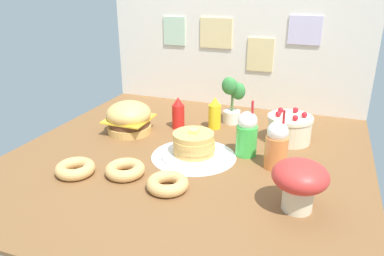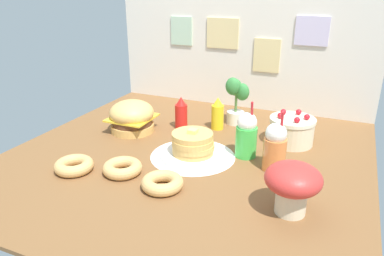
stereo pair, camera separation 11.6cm
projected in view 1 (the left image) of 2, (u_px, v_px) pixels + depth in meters
ground_plane at (188, 157)px, 2.19m from camera, size 2.05×2.05×0.02m
back_wall at (234, 53)px, 2.92m from camera, size 2.05×0.04×0.84m
doily_mat at (194, 156)px, 2.17m from camera, size 0.50×0.50×0.00m
burger at (129, 118)px, 2.48m from camera, size 0.30×0.30×0.22m
pancake_stack at (194, 146)px, 2.15m from camera, size 0.38×0.38×0.17m
layer_cake at (289, 128)px, 2.35m from camera, size 0.28×0.28×0.20m
ketchup_bottle at (178, 114)px, 2.55m from camera, size 0.09×0.09×0.23m
mustard_bottle at (215, 114)px, 2.55m from camera, size 0.09×0.09×0.23m
cream_soda_cup at (247, 134)px, 2.15m from camera, size 0.12×0.12×0.34m
orange_float_cup at (277, 145)px, 2.00m from camera, size 0.12×0.12×0.34m
donut_pink_glaze at (75, 168)px, 1.96m from camera, size 0.21×0.21×0.06m
donut_chocolate at (125, 169)px, 1.95m from camera, size 0.21×0.21×0.06m
donut_vanilla at (168, 183)px, 1.82m from camera, size 0.21×0.21×0.06m
potted_plant at (232, 98)px, 2.63m from camera, size 0.16×0.13×0.34m
mushroom_stool at (300, 180)px, 1.62m from camera, size 0.25×0.25×0.24m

